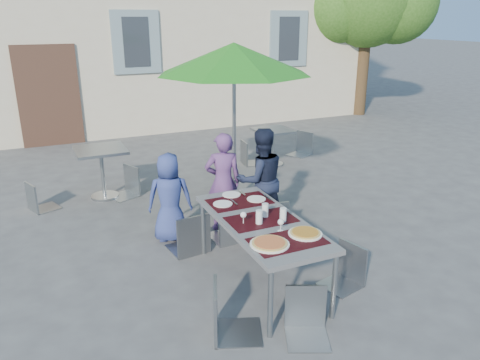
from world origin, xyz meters
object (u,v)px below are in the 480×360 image
cafe_table_1 (272,141)px  bg_chair_l_1 (249,139)px  pizza_near_left (270,243)px  cafe_table_0 (102,163)px  chair_0 (189,209)px  dining_table (261,224)px  child_2 (261,180)px  child_0 (170,198)px  chair_4 (349,243)px  pizza_near_right (305,233)px  child_1 (223,182)px  bg_chair_l_0 (35,180)px  chair_1 (232,196)px  bg_chair_r_0 (126,164)px  chair_2 (272,196)px  patio_umbrella (234,60)px  bg_chair_r_1 (302,130)px  chair_3 (226,281)px  chair_5 (308,287)px

cafe_table_1 → bg_chair_l_1: 0.46m
pizza_near_left → cafe_table_0: cafe_table_0 is taller
chair_0 → dining_table: bearing=-63.9°
child_2 → cafe_table_0: (-1.77, 2.05, -0.12)m
child_0 → chair_4: size_ratio=1.37×
pizza_near_right → bg_chair_l_1: (1.52, 4.48, -0.26)m
child_1 → bg_chair_l_0: 2.87m
pizza_near_left → chair_1: (0.31, 1.60, -0.15)m
dining_table → bg_chair_r_0: bg_chair_r_0 is taller
chair_2 → cafe_table_0: size_ratio=1.12×
child_0 → patio_umbrella: 2.22m
chair_0 → bg_chair_l_0: size_ratio=1.17×
bg_chair_l_0 → bg_chair_l_1: (3.87, 0.81, 0.02)m
bg_chair_r_1 → dining_table: bearing=-126.5°
chair_0 → cafe_table_1: bearing=46.7°
chair_2 → patio_umbrella: size_ratio=0.38×
chair_2 → chair_3: (-1.36, -1.69, 0.03)m
pizza_near_left → chair_2: (0.87, 1.57, -0.23)m
cafe_table_0 → bg_chair_l_0: size_ratio=0.97×
chair_0 → bg_chair_r_0: (-0.30, 2.29, -0.05)m
chair_5 → dining_table: bearing=89.2°
chair_0 → pizza_near_right: bearing=-64.4°
child_1 → bg_chair_l_1: size_ratio=1.54×
pizza_near_left → chair_4: bearing=8.0°
pizza_near_right → child_2: 1.80m
child_2 → chair_0: size_ratio=1.42×
chair_4 → bg_chair_l_0: chair_4 is taller
child_0 → bg_chair_l_1: size_ratio=1.33×
pizza_near_right → child_1: (-0.06, 1.95, -0.10)m
chair_4 → bg_chair_l_0: (-2.96, 3.58, -0.01)m
child_2 → bg_chair_l_0: bearing=-31.5°
chair_4 → bg_chair_l_1: size_ratio=0.97×
chair_2 → cafe_table_1: chair_2 is taller
patio_umbrella → chair_2: bearing=-91.0°
chair_1 → pizza_near_left: bearing=-101.0°
chair_1 → chair_5: size_ratio=1.22×
pizza_near_left → bg_chair_l_1: (1.94, 4.53, -0.26)m
child_0 → chair_4: (1.42, -1.82, -0.09)m
bg_chair_r_0 → pizza_near_left: bearing=-81.2°
child_1 → cafe_table_1: 3.02m
child_1 → chair_0: child_1 is taller
dining_table → chair_2: (0.68, 1.02, -0.16)m
chair_1 → chair_2: 0.56m
child_0 → cafe_table_0: (-0.55, 1.89, 0.00)m
dining_table → cafe_table_1: dining_table is taller
patio_umbrella → chair_0: bearing=-131.6°
child_0 → child_2: 1.23m
chair_2 → child_2: bearing=101.9°
pizza_near_right → child_0: (-0.81, 1.91, -0.19)m
chair_1 → bg_chair_r_1: size_ratio=1.15×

